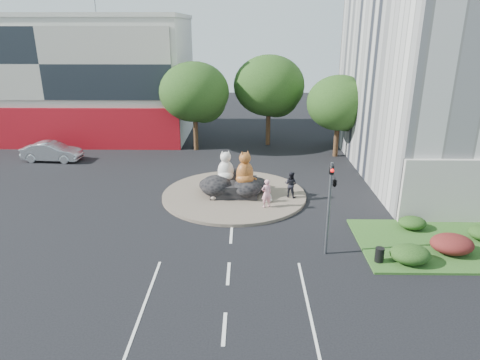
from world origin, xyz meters
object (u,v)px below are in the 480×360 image
Objects in this scene: cat_tabby at (245,167)px; pedestrian_dark at (291,184)px; pedestrian_pink at (266,193)px; kitten_white at (268,195)px; kitten_calico at (213,193)px; litter_bin at (379,255)px; cat_white at (226,165)px; parked_car at (52,152)px.

pedestrian_dark is at bearing -36.03° from cat_tabby.
pedestrian_pink is 2.48m from pedestrian_dark.
cat_tabby is at bearing -78.56° from pedestrian_pink.
cat_tabby is at bearing 124.80° from kitten_white.
kitten_calico reaches higher than litter_bin.
pedestrian_pink is (1.39, -1.92, -1.12)m from cat_tabby.
kitten_calico is at bearing 34.99° from pedestrian_dark.
pedestrian_pink is 8.54m from litter_bin.
litter_bin is (5.20, -7.48, -0.16)m from kitten_white.
kitten_calico is at bearing 153.20° from kitten_white.
cat_tabby is 2.47m from kitten_white.
cat_white reaches higher than kitten_calico.
litter_bin is at bearing 104.49° from pedestrian_pink.
kitten_white is at bearing 1.98° from kitten_calico.
parked_car is at bearing 144.29° from litter_bin.
cat_white is at bearing 128.23° from kitten_white.
litter_bin is (23.78, -17.09, -0.34)m from parked_car.
cat_white reaches higher than litter_bin.
cat_tabby is 1.23× the size of pedestrian_pink.
pedestrian_dark is 21.94m from parked_car.
kitten_calico is at bearing -124.93° from cat_white.
cat_white is at bearing 67.58° from kitten_calico.
pedestrian_pink is (3.51, -1.24, 0.50)m from kitten_calico.
litter_bin is at bearing 142.51° from pedestrian_dark.
kitten_white is 20.91m from parked_car.
pedestrian_dark reaches higher than litter_bin.
pedestrian_dark is at bearing 113.38° from litter_bin.
cat_tabby is at bearing 128.35° from litter_bin.
litter_bin is at bearing -53.36° from cat_white.
pedestrian_pink is at bearing -48.14° from cat_white.
kitten_white is (2.89, -1.72, -1.51)m from cat_white.
parked_car is at bearing 119.92° from cat_tabby.
kitten_calico is 3.69m from kitten_white.
cat_white is 1.14× the size of pedestrian_pink.
cat_tabby reaches higher than cat_white.
kitten_white is at bearing -125.07° from pedestrian_pink.
cat_white is 1.19× the size of pedestrian_dark.
parked_car is (-15.69, 7.89, -1.33)m from cat_white.
cat_white is 2.35× the size of kitten_white.
litter_bin is at bearing -121.32° from parked_car.
litter_bin is at bearing -33.68° from kitten_calico.
cat_white is 12.36m from litter_bin.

